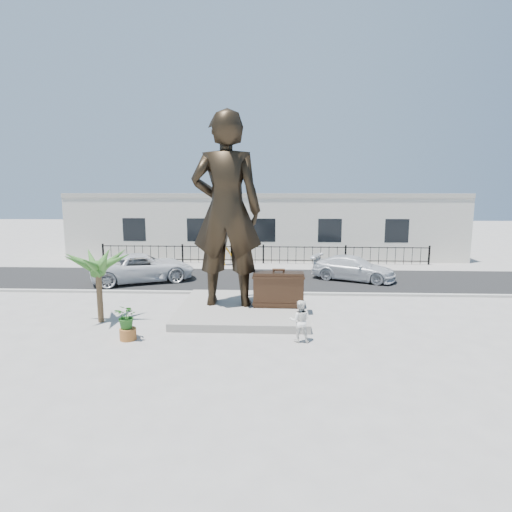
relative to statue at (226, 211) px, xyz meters
The scene contains 16 objects.
ground 4.68m from the statue, 54.60° to the right, with size 100.00×100.00×0.00m, color #9E9991.
street 7.69m from the statue, 79.38° to the left, with size 40.00×7.00×0.01m, color black.
curb 5.16m from the statue, 67.24° to the left, with size 40.00×0.25×0.12m, color #A5A399.
far_sidewalk 11.21m from the statue, 83.44° to the left, with size 40.00×2.50×0.02m, color #9E9991.
plinth 4.12m from the statue, 13.93° to the right, with size 5.20×5.20×0.30m, color gray.
fence 11.76m from the statue, 83.91° to the left, with size 22.00×0.10×1.20m, color black.
building 15.51m from the statue, 85.57° to the left, with size 28.00×7.00×4.40m, color silver.
statue is the anchor object (origin of this frame).
suitcase 3.85m from the statue, ahead, with size 2.03×0.65×1.43m, color #322015.
tourist 5.67m from the statue, 50.56° to the right, with size 0.70×0.54×1.44m, color white.
car_white 8.29m from the statue, 134.23° to the left, with size 2.55×5.52×1.53m, color silver.
car_silver 9.61m from the statue, 44.71° to the left, with size 1.86×4.59×1.33m, color silver.
worker 10.92m from the statue, 98.09° to the left, with size 1.19×0.68×1.84m, color #FB9D0D.
palm_tree 6.55m from the statue, 160.40° to the right, with size 1.80×1.80×3.20m, color #2C5920, non-canonical shape.
planter 6.15m from the statue, 130.33° to the right, with size 0.56×0.56×0.40m, color #9A5B28.
shrub 5.76m from the statue, 130.33° to the right, with size 0.77×0.67×0.86m, color #245A1D.
Camera 1 is at (0.81, -15.64, 5.21)m, focal length 30.00 mm.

